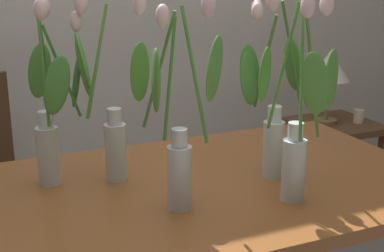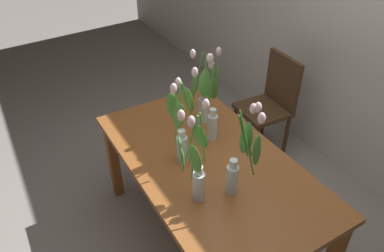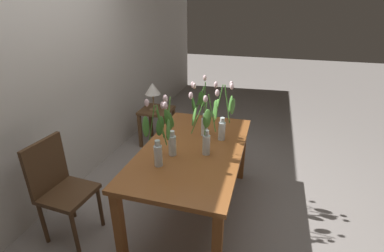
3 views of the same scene
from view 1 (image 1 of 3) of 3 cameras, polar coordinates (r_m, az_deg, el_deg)
dining_table at (r=1.73m, az=-0.66°, el=-8.97°), size 1.60×0.90×0.74m
tulip_vase_0 at (r=1.54m, az=10.78°, el=0.09°), size 0.22×0.22×0.59m
tulip_vase_1 at (r=1.76m, az=8.08°, el=1.81°), size 0.22×0.18×0.59m
tulip_vase_2 at (r=1.71m, az=-14.25°, el=0.96°), size 0.17×0.22×0.56m
tulip_vase_3 at (r=1.69m, az=-8.91°, el=0.69°), size 0.16×0.12×0.57m
tulip_vase_4 at (r=1.47m, az=-1.71°, el=-0.21°), size 0.24×0.23×0.58m
side_table at (r=3.20m, az=14.32°, el=-1.67°), size 0.44×0.44×0.55m
table_lamp at (r=3.09m, az=13.98°, el=5.84°), size 0.22×0.22×0.40m
pillar_candle at (r=3.18m, az=16.79°, el=0.97°), size 0.06×0.06×0.07m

